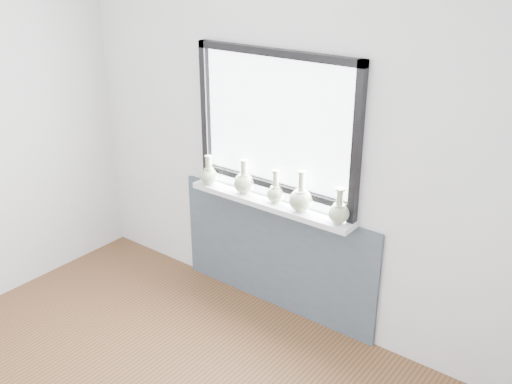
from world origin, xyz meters
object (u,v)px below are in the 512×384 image
Objects in this scene: vase_b at (244,182)px; vase_d at (301,199)px; vase_a at (209,175)px; vase_c at (275,192)px; windowsill at (270,203)px; vase_e at (339,212)px.

vase_d reaches higher than vase_b.
vase_d reaches higher than vase_a.
vase_a is 0.59m from vase_c.
vase_c reaches higher than windowsill.
windowsill is at bearing 2.63° from vase_a.
vase_b reaches higher than windowsill.
vase_c is at bearing 10.98° from windowsill.
windowsill is 0.28m from vase_d.
vase_e is at bearing -1.08° from vase_b.
vase_c is at bearing 177.96° from vase_e.
vase_e is at bearing -2.04° from vase_c.
vase_d is 1.19× the size of vase_e.
vase_d reaches higher than vase_e.
vase_a is 0.93× the size of vase_e.
vase_a is (-0.55, -0.03, 0.09)m from windowsill.
vase_a reaches higher than windowsill.
vase_e reaches higher than vase_c.
vase_b is 1.05× the size of vase_e.
vase_c is (0.59, 0.03, -0.00)m from vase_a.
vase_a is 0.32m from vase_b.
vase_d is at bearing -3.44° from vase_c.
vase_a is at bearing -179.22° from vase_e.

